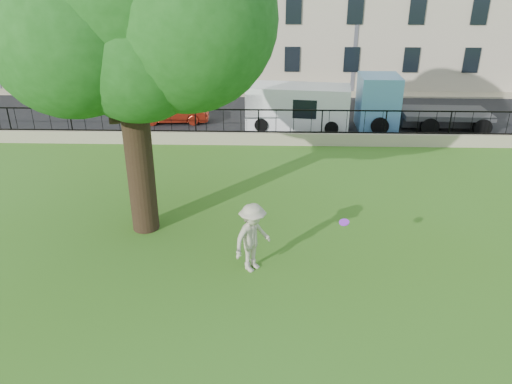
{
  "coord_description": "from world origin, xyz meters",
  "views": [
    {
      "loc": [
        0.57,
        -10.83,
        8.02
      ],
      "look_at": [
        0.14,
        3.5,
        1.38
      ],
      "focal_mm": 35.0,
      "sensor_mm": 36.0,
      "label": 1
    }
  ],
  "objects_px": {
    "red_sedan": "(174,112)",
    "white_van": "(298,107)",
    "man": "(253,238)",
    "blue_truck": "(423,103)",
    "frisbee": "(344,222)"
  },
  "relations": [
    {
      "from": "man",
      "to": "frisbee",
      "type": "height_order",
      "value": "man"
    },
    {
      "from": "frisbee",
      "to": "white_van",
      "type": "bearing_deg",
      "value": 92.32
    },
    {
      "from": "frisbee",
      "to": "red_sedan",
      "type": "bearing_deg",
      "value": 116.55
    },
    {
      "from": "frisbee",
      "to": "blue_truck",
      "type": "xyz_separation_m",
      "value": [
        5.87,
        13.83,
        -0.34
      ]
    },
    {
      "from": "man",
      "to": "red_sedan",
      "type": "xyz_separation_m",
      "value": [
        -4.79,
        14.17,
        -0.42
      ]
    },
    {
      "from": "red_sedan",
      "to": "blue_truck",
      "type": "distance_m",
      "value": 13.15
    },
    {
      "from": "man",
      "to": "white_van",
      "type": "distance_m",
      "value": 13.69
    },
    {
      "from": "red_sedan",
      "to": "white_van",
      "type": "bearing_deg",
      "value": -99.48
    },
    {
      "from": "red_sedan",
      "to": "white_van",
      "type": "height_order",
      "value": "white_van"
    },
    {
      "from": "man",
      "to": "frisbee",
      "type": "xyz_separation_m",
      "value": [
        2.45,
        -0.31,
        0.7
      ]
    },
    {
      "from": "white_van",
      "to": "red_sedan",
      "type": "bearing_deg",
      "value": -178.67
    },
    {
      "from": "man",
      "to": "blue_truck",
      "type": "relative_size",
      "value": 0.31
    },
    {
      "from": "man",
      "to": "white_van",
      "type": "bearing_deg",
      "value": 33.82
    },
    {
      "from": "man",
      "to": "white_van",
      "type": "xyz_separation_m",
      "value": [
        1.89,
        13.56,
        0.08
      ]
    },
    {
      "from": "red_sedan",
      "to": "white_van",
      "type": "distance_m",
      "value": 6.72
    }
  ]
}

